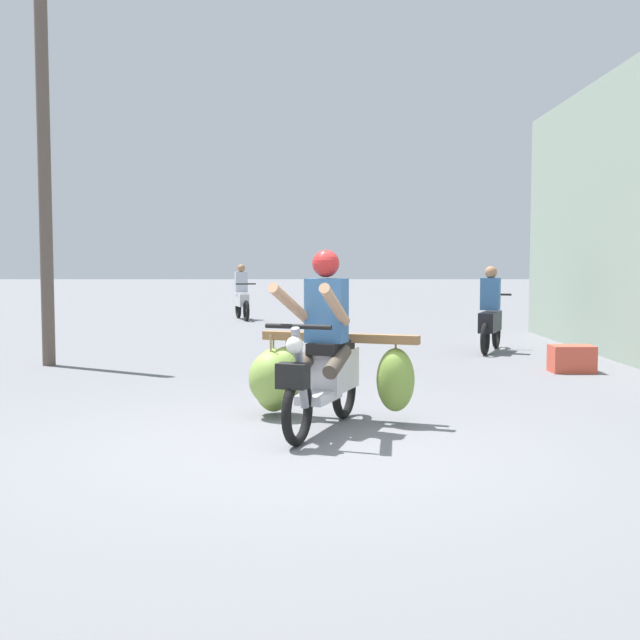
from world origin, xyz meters
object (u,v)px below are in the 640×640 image
object	(u,v)px
motorbike_main_loaded	(309,367)
motorbike_distant_ahead_left	(239,297)
produce_crate	(569,359)
utility_pole	(42,182)
motorbike_distant_ahead_right	(488,317)

from	to	relation	value
motorbike_main_loaded	motorbike_distant_ahead_left	size ratio (longest dim) A/B	1.14
motorbike_distant_ahead_left	produce_crate	world-z (taller)	motorbike_distant_ahead_left
produce_crate	motorbike_distant_ahead_left	bearing A→B (deg)	118.72
produce_crate	utility_pole	bearing A→B (deg)	174.36
motorbike_main_loaded	utility_pole	xyz separation A→B (m)	(-3.78, 4.11, 2.08)
motorbike_distant_ahead_right	produce_crate	world-z (taller)	motorbike_distant_ahead_right
motorbike_distant_ahead_left	utility_pole	distance (m)	9.46
motorbike_main_loaded	utility_pole	world-z (taller)	utility_pole
motorbike_distant_ahead_right	utility_pole	distance (m)	7.14
produce_crate	motorbike_distant_ahead_right	bearing A→B (deg)	103.73
motorbike_distant_ahead_left	utility_pole	xyz separation A→B (m)	(-1.87, -9.05, 2.02)
produce_crate	utility_pole	size ratio (longest dim) A/B	0.11
motorbike_distant_ahead_left	motorbike_distant_ahead_right	world-z (taller)	same
utility_pole	motorbike_distant_ahead_left	bearing A→B (deg)	78.34
produce_crate	motorbike_main_loaded	bearing A→B (deg)	-135.34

